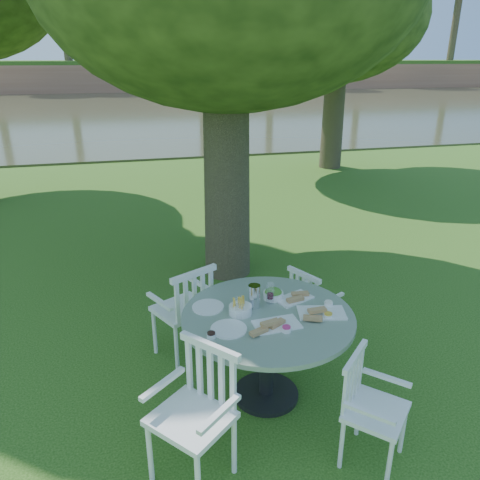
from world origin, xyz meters
The scene contains 9 objects.
ground centered at (0.00, 0.00, 0.00)m, with size 140.00×140.00×0.00m, color #1C430E.
table centered at (-0.16, -1.37, 0.66)m, with size 1.41×1.41×0.81m.
chair_ne centered at (0.49, -0.70, 0.49)m, with size 0.53×0.55×0.83m.
chair_nw centered at (-0.72, -0.65, 0.57)m, with size 0.64×0.63×0.97m.
chair_sw centered at (-0.82, -1.98, 0.57)m, with size 0.67×0.68×0.98m.
chair_se centered at (0.32, -2.16, 0.50)m, with size 0.58×0.58×0.84m.
tableware centered at (-0.20, -1.30, 0.85)m, with size 1.22×0.67×0.20m.
river centered at (0.00, 23.00, 0.00)m, with size 100.00×28.00×0.12m, color #373922.
far_bank centered at (0.28, 41.12, 7.25)m, with size 100.00×18.00×15.20m.
Camera 1 is at (-1.18, -4.52, 2.75)m, focal length 35.00 mm.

